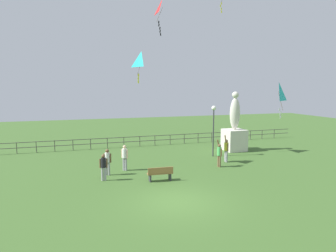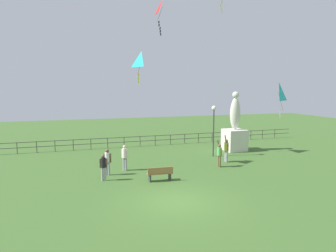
# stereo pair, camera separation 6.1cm
# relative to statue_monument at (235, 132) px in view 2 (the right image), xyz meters

# --- Properties ---
(ground_plane) EXTENTS (80.00, 80.00, 0.00)m
(ground_plane) POSITION_rel_statue_monument_xyz_m (-8.71, -9.63, -1.58)
(ground_plane) COLOR #3D6028
(statue_monument) EXTENTS (1.72, 1.72, 5.10)m
(statue_monument) POSITION_rel_statue_monument_xyz_m (0.00, 0.00, 0.00)
(statue_monument) COLOR beige
(statue_monument) RESTS_ON ground_plane
(lamppost) EXTENTS (0.36, 0.36, 4.04)m
(lamppost) POSITION_rel_statue_monument_xyz_m (-2.75, -1.47, 1.39)
(lamppost) COLOR #38383D
(lamppost) RESTS_ON ground_plane
(park_bench) EXTENTS (1.52, 0.50, 0.85)m
(park_bench) POSITION_rel_statue_monument_xyz_m (-8.55, -6.28, -1.12)
(park_bench) COLOR olive
(park_bench) RESTS_ON ground_plane
(person_0) EXTENTS (0.30, 0.51, 1.89)m
(person_0) POSITION_rel_statue_monument_xyz_m (-3.79, -4.51, -0.64)
(person_0) COLOR brown
(person_0) RESTS_ON ground_plane
(person_1) EXTENTS (0.46, 0.31, 1.66)m
(person_1) POSITION_rel_statue_monument_xyz_m (-11.34, -4.13, -0.63)
(person_1) COLOR #99999E
(person_1) RESTS_ON ground_plane
(person_2) EXTENTS (0.40, 0.39, 1.70)m
(person_2) POSITION_rel_statue_monument_xyz_m (-10.14, -3.40, -0.61)
(person_2) COLOR #99999E
(person_2) RESTS_ON ground_plane
(person_3) EXTENTS (0.31, 0.52, 1.97)m
(person_3) POSITION_rel_statue_monument_xyz_m (-2.66, -3.43, -0.59)
(person_3) COLOR #99999E
(person_3) RESTS_ON ground_plane
(person_4) EXTENTS (0.48, 0.29, 1.58)m
(person_4) POSITION_rel_statue_monument_xyz_m (-11.69, -5.18, -0.67)
(person_4) COLOR #99999E
(person_4) RESTS_ON ground_plane
(kite_0) EXTENTS (1.08, 0.91, 2.23)m
(kite_0) POSITION_rel_statue_monument_xyz_m (-1.20, -7.10, 3.57)
(kite_0) COLOR #19B2B2
(kite_2) EXTENTS (0.75, 1.04, 2.70)m
(kite_2) POSITION_rel_statue_monument_xyz_m (-6.51, -0.07, 9.83)
(kite_2) COLOR red
(kite_3) EXTENTS (0.77, 1.02, 2.12)m
(kite_3) POSITION_rel_statue_monument_xyz_m (-8.74, -2.50, 5.68)
(kite_3) COLOR #19B2B2
(waterfront_railing) EXTENTS (36.04, 0.06, 0.95)m
(waterfront_railing) POSITION_rel_statue_monument_xyz_m (-9.00, 4.37, -0.96)
(waterfront_railing) COLOR #4C4742
(waterfront_railing) RESTS_ON ground_plane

